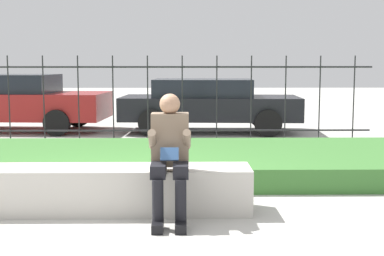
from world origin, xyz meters
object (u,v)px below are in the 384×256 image
(stone_bench, at_px, (114,192))
(car_parked_center, at_px, (208,103))
(person_seated_reader, at_px, (170,151))
(car_parked_left, at_px, (6,101))

(stone_bench, height_order, car_parked_center, car_parked_center)
(stone_bench, distance_m, person_seated_reader, 0.85)
(person_seated_reader, distance_m, car_parked_center, 7.19)
(car_parked_left, xyz_separation_m, car_parked_center, (4.80, -0.31, -0.04))
(car_parked_left, bearing_deg, person_seated_reader, -57.19)
(stone_bench, bearing_deg, car_parked_left, 115.89)
(person_seated_reader, height_order, car_parked_center, person_seated_reader)
(stone_bench, height_order, car_parked_left, car_parked_left)
(stone_bench, xyz_separation_m, person_seated_reader, (0.61, -0.33, 0.49))
(car_parked_left, relative_size, car_parked_center, 1.14)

